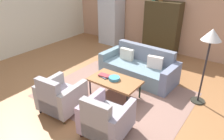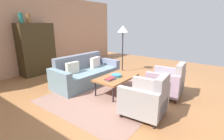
# 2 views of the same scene
# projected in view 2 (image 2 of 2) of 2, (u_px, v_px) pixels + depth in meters

# --- Properties ---
(ground_plane) EXTENTS (10.14, 10.14, 0.00)m
(ground_plane) POSITION_uv_depth(u_px,v_px,m) (116.00, 94.00, 4.36)
(ground_plane) COLOR #9A653B
(wall_back) EXTENTS (8.45, 0.12, 2.80)m
(wall_back) POSITION_uv_depth(u_px,v_px,m) (35.00, 34.00, 6.11)
(wall_back) COLOR tan
(wall_back) RESTS_ON ground
(area_rug) EXTENTS (3.40, 2.60, 0.01)m
(area_rug) POSITION_uv_depth(u_px,v_px,m) (115.00, 91.00, 4.53)
(area_rug) COLOR #8B6659
(area_rug) RESTS_ON ground
(couch) EXTENTS (2.14, 1.00, 0.86)m
(couch) POSITION_uv_depth(u_px,v_px,m) (85.00, 74.00, 5.11)
(couch) COLOR slate
(couch) RESTS_ON ground
(coffee_table) EXTENTS (1.20, 0.70, 0.44)m
(coffee_table) POSITION_uv_depth(u_px,v_px,m) (117.00, 78.00, 4.39)
(coffee_table) COLOR black
(coffee_table) RESTS_ON ground
(armchair_left) EXTENTS (0.87, 0.87, 0.88)m
(armchair_left) POSITION_uv_depth(u_px,v_px,m) (147.00, 100.00, 3.28)
(armchair_left) COLOR #342420
(armchair_left) RESTS_ON ground
(armchair_right) EXTENTS (0.87, 0.87, 0.88)m
(armchair_right) POSITION_uv_depth(u_px,v_px,m) (168.00, 83.00, 4.20)
(armchair_right) COLOR #341B1B
(armchair_right) RESTS_ON ground
(fruit_bowl) EXTENTS (0.27, 0.27, 0.07)m
(fruit_bowl) POSITION_uv_depth(u_px,v_px,m) (116.00, 75.00, 4.36)
(fruit_bowl) COLOR teal
(fruit_bowl) RESTS_ON coffee_table
(book_stack) EXTENTS (0.30, 0.24, 0.05)m
(book_stack) POSITION_uv_depth(u_px,v_px,m) (110.00, 79.00, 4.14)
(book_stack) COLOR #4F5462
(book_stack) RESTS_ON coffee_table
(cabinet) EXTENTS (1.20, 0.51, 1.80)m
(cabinet) POSITION_uv_depth(u_px,v_px,m) (37.00, 49.00, 5.91)
(cabinet) COLOR #372B16
(cabinet) RESTS_ON ground
(vase_tall) EXTENTS (0.13, 0.13, 0.31)m
(vase_tall) POSITION_uv_depth(u_px,v_px,m) (21.00, 18.00, 5.31)
(vase_tall) COLOR #227261
(vase_tall) RESTS_ON cabinet
(vase_round) EXTENTS (0.14, 0.14, 0.28)m
(vase_round) POSITION_uv_depth(u_px,v_px,m) (29.00, 19.00, 5.50)
(vase_round) COLOR #925F2F
(vase_round) RESTS_ON cabinet
(floor_lamp) EXTENTS (0.40, 0.40, 1.72)m
(floor_lamp) POSITION_uv_depth(u_px,v_px,m) (123.00, 33.00, 5.96)
(floor_lamp) COLOR #272820
(floor_lamp) RESTS_ON ground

